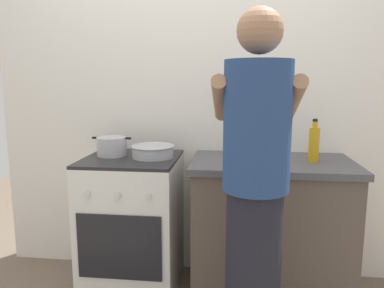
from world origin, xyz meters
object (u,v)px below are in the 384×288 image
(pot, at_px, (112,146))
(utensil_crock, at_px, (241,140))
(mixing_bowl, at_px, (153,151))
(spice_bottle, at_px, (280,156))
(oil_bottle, at_px, (314,144))
(person, at_px, (255,198))
(stove_range, at_px, (133,223))

(pot, xyz_separation_m, utensil_crock, (0.85, 0.17, 0.03))
(pot, height_order, mixing_bowl, pot)
(mixing_bowl, height_order, utensil_crock, utensil_crock)
(mixing_bowl, relative_size, utensil_crock, 0.84)
(pot, relative_size, spice_bottle, 3.03)
(oil_bottle, relative_size, person, 0.16)
(stove_range, relative_size, person, 0.53)
(person, bearing_deg, utensil_crock, 93.84)
(pot, bearing_deg, spice_bottle, -4.21)
(spice_bottle, relative_size, person, 0.05)
(utensil_crock, bearing_deg, stove_range, -163.57)
(pot, distance_m, spice_bottle, 1.08)
(utensil_crock, height_order, person, person)
(stove_range, height_order, person, person)
(oil_bottle, bearing_deg, person, -121.11)
(mixing_bowl, height_order, spice_bottle, spice_bottle)
(mixing_bowl, relative_size, oil_bottle, 1.06)
(stove_range, distance_m, oil_bottle, 1.27)
(utensil_crock, xyz_separation_m, person, (0.06, -0.84, -0.13))
(stove_range, bearing_deg, mixing_bowl, 5.74)
(mixing_bowl, bearing_deg, pot, 174.89)
(stove_range, relative_size, mixing_bowl, 3.21)
(stove_range, xyz_separation_m, utensil_crock, (0.71, 0.21, 0.54))
(stove_range, height_order, mixing_bowl, mixing_bowl)
(mixing_bowl, height_order, person, person)
(person, bearing_deg, pot, 143.27)
(person, bearing_deg, oil_bottle, 58.89)
(utensil_crock, distance_m, spice_bottle, 0.35)
(stove_range, xyz_separation_m, spice_bottle, (0.94, -0.04, 0.49))
(stove_range, bearing_deg, person, -39.76)
(oil_bottle, distance_m, person, 0.75)
(spice_bottle, xyz_separation_m, person, (-0.18, -0.59, -0.08))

